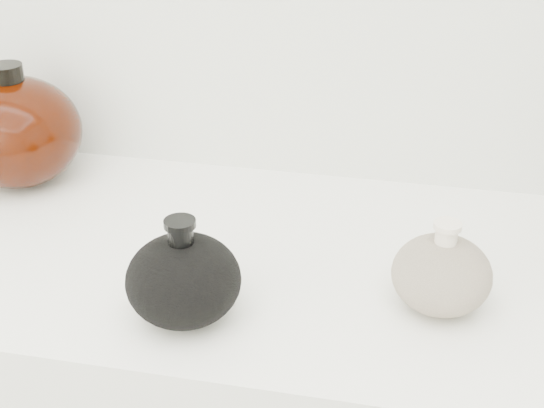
# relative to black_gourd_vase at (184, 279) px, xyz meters

# --- Properties ---
(black_gourd_vase) EXTENTS (0.14, 0.14, 0.13)m
(black_gourd_vase) POSITION_rel_black_gourd_vase_xyz_m (0.00, 0.00, 0.00)
(black_gourd_vase) COLOR black
(black_gourd_vase) RESTS_ON display_counter
(cream_gourd_vase) EXTENTS (0.12, 0.12, 0.11)m
(cream_gourd_vase) POSITION_rel_black_gourd_vase_xyz_m (0.29, 0.08, -0.01)
(cream_gourd_vase) COLOR beige
(cream_gourd_vase) RESTS_ON display_counter
(left_round_pot) EXTENTS (0.22, 0.22, 0.19)m
(left_round_pot) POSITION_rel_black_gourd_vase_xyz_m (-0.35, 0.28, 0.03)
(left_round_pot) COLOR black
(left_round_pot) RESTS_ON display_counter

